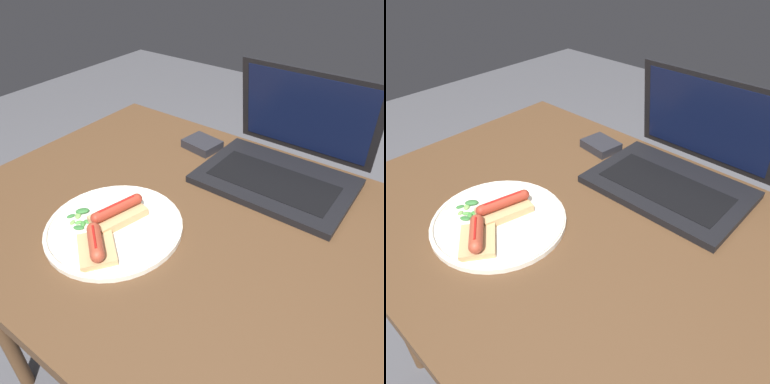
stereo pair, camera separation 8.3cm
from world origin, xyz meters
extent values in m
cube|color=#4C331E|center=(0.00, 0.00, 0.75)|extent=(1.16, 0.82, 0.04)
cylinder|color=#4C331E|center=(-0.50, 0.32, 0.37)|extent=(0.05, 0.05, 0.73)
cylinder|color=#4C331E|center=(-0.50, -0.32, 0.37)|extent=(0.05, 0.05, 0.73)
cube|color=black|center=(0.07, 0.24, 0.78)|extent=(0.38, 0.26, 0.02)
cube|color=black|center=(0.07, 0.22, 0.79)|extent=(0.31, 0.14, 0.00)
cube|color=black|center=(0.07, 0.39, 0.91)|extent=(0.38, 0.05, 0.24)
cube|color=#0C1433|center=(0.07, 0.38, 0.91)|extent=(0.34, 0.04, 0.21)
cylinder|color=silver|center=(-0.13, -0.13, 0.77)|extent=(0.30, 0.30, 0.01)
torus|color=silver|center=(-0.13, -0.13, 0.78)|extent=(0.29, 0.29, 0.01)
cube|color=tan|center=(-0.14, -0.11, 0.79)|extent=(0.09, 0.13, 0.02)
cylinder|color=maroon|center=(-0.14, -0.11, 0.81)|extent=(0.05, 0.11, 0.02)
sphere|color=maroon|center=(-0.13, -0.06, 0.81)|extent=(0.02, 0.02, 0.02)
sphere|color=maroon|center=(-0.15, -0.16, 0.81)|extent=(0.02, 0.02, 0.02)
cylinder|color=red|center=(-0.14, -0.11, 0.82)|extent=(0.02, 0.09, 0.01)
cube|color=tan|center=(-0.10, -0.20, 0.79)|extent=(0.12, 0.12, 0.01)
cylinder|color=#9E3D28|center=(-0.10, -0.20, 0.81)|extent=(0.08, 0.07, 0.03)
sphere|color=#9E3D28|center=(-0.14, -0.18, 0.81)|extent=(0.03, 0.03, 0.03)
sphere|color=#9E3D28|center=(-0.07, -0.23, 0.81)|extent=(0.03, 0.03, 0.03)
cylinder|color=red|center=(-0.10, -0.20, 0.82)|extent=(0.06, 0.04, 0.01)
ellipsoid|color=#4C8E3D|center=(-0.20, -0.17, 0.78)|extent=(0.02, 0.02, 0.01)
ellipsoid|color=#2D662D|center=(-0.19, -0.18, 0.78)|extent=(0.03, 0.02, 0.01)
ellipsoid|color=#2D662D|center=(-0.22, -0.14, 0.79)|extent=(0.03, 0.04, 0.01)
ellipsoid|color=#709E4C|center=(-0.22, -0.15, 0.78)|extent=(0.02, 0.02, 0.01)
ellipsoid|color=#2D662D|center=(-0.23, -0.16, 0.78)|extent=(0.02, 0.02, 0.00)
ellipsoid|color=#387A33|center=(-0.19, -0.16, 0.78)|extent=(0.02, 0.01, 0.00)
ellipsoid|color=#709E4C|center=(-0.21, -0.18, 0.78)|extent=(0.02, 0.02, 0.00)
ellipsoid|color=#387A33|center=(-0.19, -0.17, 0.78)|extent=(0.02, 0.02, 0.01)
cube|color=#232328|center=(-0.19, 0.28, 0.78)|extent=(0.11, 0.09, 0.02)
camera|label=1|loc=(0.36, -0.52, 1.32)|focal=35.00mm
camera|label=2|loc=(0.43, -0.47, 1.32)|focal=35.00mm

